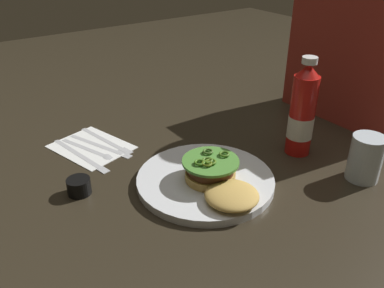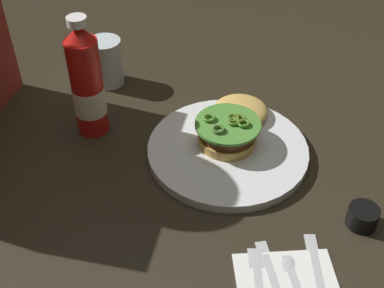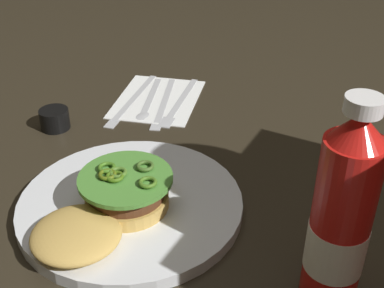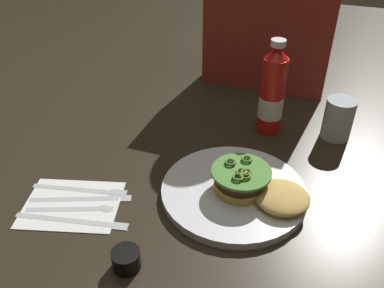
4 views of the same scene
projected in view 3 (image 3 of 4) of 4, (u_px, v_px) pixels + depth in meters
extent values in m
plane|color=#2C251A|center=(153.00, 202.00, 0.68)|extent=(3.00, 3.00, 0.00)
cylinder|color=white|center=(131.00, 205.00, 0.67)|extent=(0.29, 0.29, 0.02)
cylinder|color=tan|center=(127.00, 200.00, 0.65)|extent=(0.11, 0.11, 0.02)
cylinder|color=#512D19|center=(126.00, 189.00, 0.64)|extent=(0.10, 0.10, 0.02)
cylinder|color=red|center=(126.00, 182.00, 0.63)|extent=(0.09, 0.09, 0.01)
cylinder|color=#4C8A34|center=(125.00, 178.00, 0.63)|extent=(0.12, 0.12, 0.01)
torus|color=#516715|center=(107.00, 174.00, 0.62)|extent=(0.02, 0.02, 0.01)
torus|color=#477521|center=(148.00, 182.00, 0.61)|extent=(0.02, 0.02, 0.01)
torus|color=#43771E|center=(107.00, 168.00, 0.64)|extent=(0.02, 0.02, 0.01)
torus|color=#436B16|center=(115.00, 176.00, 0.62)|extent=(0.02, 0.02, 0.01)
torus|color=#406324|center=(147.00, 166.00, 0.64)|extent=(0.02, 0.02, 0.01)
torus|color=#4D7929|center=(118.00, 173.00, 0.63)|extent=(0.02, 0.02, 0.01)
ellipsoid|color=tan|center=(76.00, 234.00, 0.59)|extent=(0.11, 0.11, 0.03)
cylinder|color=red|center=(340.00, 225.00, 0.50)|extent=(0.06, 0.06, 0.19)
cone|color=red|center=(360.00, 127.00, 0.44)|extent=(0.05, 0.05, 0.03)
cylinder|color=white|center=(364.00, 105.00, 0.43)|extent=(0.03, 0.03, 0.01)
cylinder|color=white|center=(336.00, 246.00, 0.51)|extent=(0.06, 0.06, 0.05)
cylinder|color=black|center=(55.00, 119.00, 0.85)|extent=(0.05, 0.05, 0.03)
cube|color=white|center=(158.00, 99.00, 0.94)|extent=(0.22, 0.19, 0.00)
cube|color=silver|center=(135.00, 95.00, 0.95)|extent=(0.19, 0.05, 0.00)
cube|color=silver|center=(117.00, 115.00, 0.88)|extent=(0.08, 0.03, 0.00)
cube|color=silver|center=(150.00, 96.00, 0.95)|extent=(0.16, 0.07, 0.00)
ellipsoid|color=silver|center=(142.00, 114.00, 0.89)|extent=(0.04, 0.03, 0.00)
cube|color=silver|center=(165.00, 98.00, 0.94)|extent=(0.17, 0.08, 0.00)
cube|color=silver|center=(158.00, 117.00, 0.88)|extent=(0.08, 0.05, 0.00)
cube|color=silver|center=(180.00, 99.00, 0.94)|extent=(0.20, 0.05, 0.00)
cube|color=silver|center=(166.00, 120.00, 0.87)|extent=(0.04, 0.03, 0.00)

